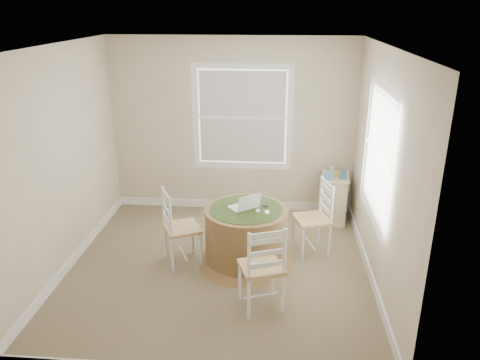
{
  "coord_description": "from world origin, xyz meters",
  "views": [
    {
      "loc": [
        0.67,
        -4.89,
        3.0
      ],
      "look_at": [
        0.23,
        0.45,
        0.98
      ],
      "focal_mm": 35.0,
      "sensor_mm": 36.0,
      "label": 1
    }
  ],
  "objects_px": {
    "laptop": "(245,206)",
    "chair_right": "(312,219)",
    "round_table": "(246,234)",
    "chair_near": "(261,267)",
    "corner_chest": "(334,198)",
    "chair_left": "(182,228)"
  },
  "relations": [
    {
      "from": "laptop",
      "to": "corner_chest",
      "type": "xyz_separation_m",
      "value": [
        1.21,
        1.3,
        -0.4
      ]
    },
    {
      "from": "chair_right",
      "to": "corner_chest",
      "type": "height_order",
      "value": "chair_right"
    },
    {
      "from": "chair_near",
      "to": "chair_right",
      "type": "distance_m",
      "value": 1.32
    },
    {
      "from": "laptop",
      "to": "round_table",
      "type": "bearing_deg",
      "value": 91.31
    },
    {
      "from": "chair_left",
      "to": "laptop",
      "type": "relative_size",
      "value": 2.29
    },
    {
      "from": "chair_near",
      "to": "laptop",
      "type": "relative_size",
      "value": 2.29
    },
    {
      "from": "laptop",
      "to": "chair_right",
      "type": "bearing_deg",
      "value": 161.64
    },
    {
      "from": "chair_near",
      "to": "laptop",
      "type": "xyz_separation_m",
      "value": [
        -0.24,
        0.91,
        0.27
      ]
    },
    {
      "from": "chair_left",
      "to": "chair_near",
      "type": "distance_m",
      "value": 1.28
    },
    {
      "from": "chair_left",
      "to": "chair_right",
      "type": "xyz_separation_m",
      "value": [
        1.57,
        0.37,
        0.0
      ]
    },
    {
      "from": "chair_right",
      "to": "corner_chest",
      "type": "xyz_separation_m",
      "value": [
        0.39,
        1.02,
        -0.13
      ]
    },
    {
      "from": "chair_near",
      "to": "chair_right",
      "type": "xyz_separation_m",
      "value": [
        0.59,
        1.19,
        0.0
      ]
    },
    {
      "from": "chair_left",
      "to": "chair_right",
      "type": "bearing_deg",
      "value": -102.84
    },
    {
      "from": "round_table",
      "to": "chair_right",
      "type": "xyz_separation_m",
      "value": [
        0.81,
        0.3,
        0.08
      ]
    },
    {
      "from": "round_table",
      "to": "laptop",
      "type": "height_order",
      "value": "laptop"
    },
    {
      "from": "chair_near",
      "to": "laptop",
      "type": "bearing_deg",
      "value": -95.04
    },
    {
      "from": "round_table",
      "to": "corner_chest",
      "type": "bearing_deg",
      "value": 38.13
    },
    {
      "from": "chair_near",
      "to": "chair_right",
      "type": "height_order",
      "value": "same"
    },
    {
      "from": "laptop",
      "to": "corner_chest",
      "type": "relative_size",
      "value": 0.6
    },
    {
      "from": "chair_left",
      "to": "chair_near",
      "type": "xyz_separation_m",
      "value": [
        0.99,
        -0.81,
        0.0
      ]
    },
    {
      "from": "chair_left",
      "to": "corner_chest",
      "type": "distance_m",
      "value": 2.41
    },
    {
      "from": "chair_near",
      "to": "corner_chest",
      "type": "xyz_separation_m",
      "value": [
        0.97,
        2.21,
        -0.13
      ]
    }
  ]
}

